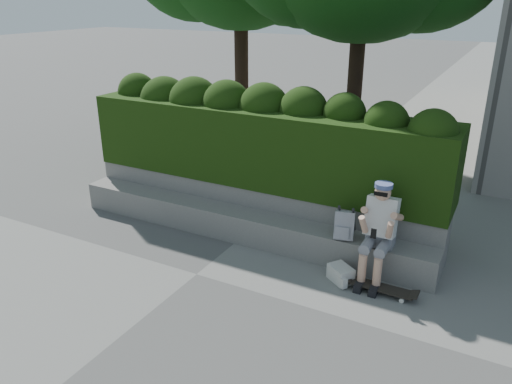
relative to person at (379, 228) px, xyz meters
The scene contains 8 objects.
ground 2.56m from the person, 154.09° to the right, with size 80.00×80.00×0.00m, color slate.
bench_ledge 2.27m from the person, behind, with size 6.00×0.45×0.45m, color gray.
planter_wall 2.33m from the person, 163.38° to the left, with size 6.00×0.50×0.75m, color gray.
hedge 2.44m from the person, 158.16° to the left, with size 6.00×1.00×1.20m, color black.
person is the anchor object (origin of this frame).
skateboard 0.77m from the person, 63.51° to the right, with size 0.86×0.22×0.09m.
backpack_plaid 0.52m from the person, behind, with size 0.27×0.14×0.39m, color silver.
backpack_ground 0.81m from the person, 142.88° to the right, with size 0.33×0.24×0.22m, color silver.
Camera 1 is at (3.54, -4.90, 3.62)m, focal length 35.00 mm.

